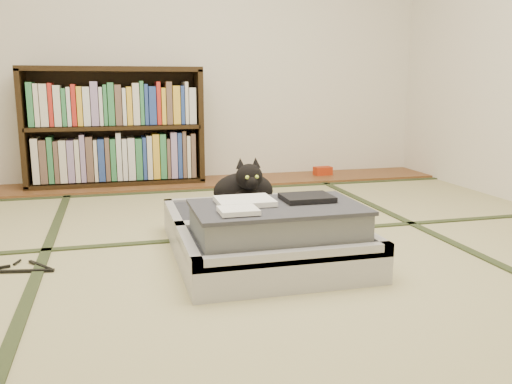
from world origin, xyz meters
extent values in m
plane|color=tan|center=(0.00, 0.00, 0.00)|extent=(4.50, 4.50, 0.00)
cube|color=brown|center=(0.00, 2.00, 0.01)|extent=(4.00, 0.50, 0.02)
cube|color=#AB2B0D|center=(1.09, 2.03, 0.06)|extent=(0.16, 0.10, 0.07)
plane|color=silver|center=(0.00, 2.25, 1.20)|extent=(4.00, 0.00, 4.00)
cube|color=#2D381E|center=(-1.00, 0.00, 0.00)|extent=(0.05, 4.50, 0.01)
cube|color=#2D381E|center=(1.00, 0.00, 0.00)|extent=(0.05, 4.50, 0.01)
cube|color=#2D381E|center=(0.00, 0.40, 0.00)|extent=(4.00, 0.05, 0.01)
cube|color=#2D381E|center=(0.00, 1.70, 0.00)|extent=(4.00, 0.05, 0.01)
cube|color=black|center=(-1.30, 2.07, 0.47)|extent=(0.04, 0.31, 0.87)
cube|color=black|center=(0.02, 2.07, 0.47)|extent=(0.04, 0.31, 0.87)
cube|color=black|center=(-0.64, 2.07, 0.03)|extent=(1.36, 0.31, 0.04)
cube|color=black|center=(-0.64, 2.07, 0.91)|extent=(1.36, 0.31, 0.04)
cube|color=black|center=(-0.64, 2.07, 0.47)|extent=(1.30, 0.31, 0.03)
cube|color=black|center=(-0.64, 2.22, 0.47)|extent=(1.36, 0.02, 0.87)
cube|color=gray|center=(-0.64, 2.05, 0.25)|extent=(1.22, 0.22, 0.37)
cube|color=gray|center=(-0.64, 2.05, 0.66)|extent=(1.22, 0.22, 0.33)
cube|color=#AFAEB3|center=(0.01, -0.17, 0.07)|extent=(0.82, 0.55, 0.14)
cube|color=#313239|center=(0.01, -0.17, 0.11)|extent=(0.73, 0.46, 0.11)
cube|color=#AFAEB3|center=(0.01, -0.42, 0.15)|extent=(0.82, 0.04, 0.05)
cube|color=#AFAEB3|center=(0.01, 0.08, 0.15)|extent=(0.82, 0.04, 0.05)
cube|color=#AFAEB3|center=(-0.38, -0.17, 0.15)|extent=(0.04, 0.55, 0.05)
cube|color=#AFAEB3|center=(0.39, -0.17, 0.15)|extent=(0.04, 0.55, 0.05)
cube|color=#AFAEB3|center=(0.01, 0.37, 0.07)|extent=(0.82, 0.55, 0.14)
cube|color=#313239|center=(0.01, 0.37, 0.11)|extent=(0.73, 0.46, 0.11)
cube|color=#AFAEB3|center=(0.01, 0.12, 0.15)|extent=(0.82, 0.04, 0.05)
cube|color=#AFAEB3|center=(0.01, 0.62, 0.15)|extent=(0.82, 0.04, 0.05)
cube|color=#AFAEB3|center=(-0.38, 0.37, 0.15)|extent=(0.04, 0.55, 0.05)
cube|color=#AFAEB3|center=(0.39, 0.37, 0.15)|extent=(0.04, 0.55, 0.05)
cylinder|color=black|center=(0.01, 0.10, 0.15)|extent=(0.74, 0.03, 0.03)
cube|color=gray|center=(0.01, -0.17, 0.21)|extent=(0.70, 0.43, 0.14)
cube|color=#313138|center=(0.01, -0.17, 0.29)|extent=(0.72, 0.45, 0.02)
cube|color=white|center=(-0.12, -0.12, 0.31)|extent=(0.24, 0.20, 0.02)
cube|color=black|center=(0.16, -0.12, 0.31)|extent=(0.22, 0.17, 0.02)
cube|color=white|center=(-0.19, -0.28, 0.31)|extent=(0.15, 0.13, 0.02)
cube|color=white|center=(-0.23, -0.43, 0.08)|extent=(0.07, 0.01, 0.05)
cube|color=white|center=(-0.10, -0.43, 0.06)|extent=(0.05, 0.01, 0.04)
cube|color=orange|center=(0.28, -0.43, 0.08)|extent=(0.05, 0.01, 0.04)
cube|color=#197F33|center=(0.20, -0.43, 0.10)|extent=(0.04, 0.01, 0.03)
ellipsoid|color=black|center=(-0.01, 0.37, 0.25)|extent=(0.32, 0.21, 0.20)
ellipsoid|color=black|center=(-0.01, 0.27, 0.23)|extent=(0.16, 0.11, 0.11)
ellipsoid|color=black|center=(-0.01, 0.24, 0.35)|extent=(0.14, 0.12, 0.13)
sphere|color=black|center=(-0.01, 0.19, 0.33)|extent=(0.06, 0.06, 0.06)
cone|color=black|center=(-0.05, 0.26, 0.42)|extent=(0.05, 0.06, 0.06)
cone|color=black|center=(0.03, 0.26, 0.42)|extent=(0.05, 0.06, 0.06)
sphere|color=#A5BF33|center=(-0.04, 0.18, 0.36)|extent=(0.02, 0.02, 0.02)
sphere|color=#A5BF33|center=(0.01, 0.18, 0.36)|extent=(0.02, 0.02, 0.02)
cylinder|color=black|center=(0.10, 0.46, 0.18)|extent=(0.19, 0.11, 0.03)
torus|color=white|center=(0.17, 0.37, 0.16)|extent=(0.11, 0.11, 0.02)
torus|color=white|center=(0.17, 0.36, 0.18)|extent=(0.10, 0.10, 0.01)
cube|color=black|center=(-1.11, 0.10, 0.01)|extent=(0.35, 0.08, 0.01)
cube|color=black|center=(-1.00, 0.16, 0.01)|extent=(0.12, 0.15, 0.01)
cylinder|color=black|center=(-1.11, 0.23, 0.01)|extent=(0.03, 0.06, 0.01)
camera|label=1|loc=(-0.65, -2.32, 0.81)|focal=38.00mm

